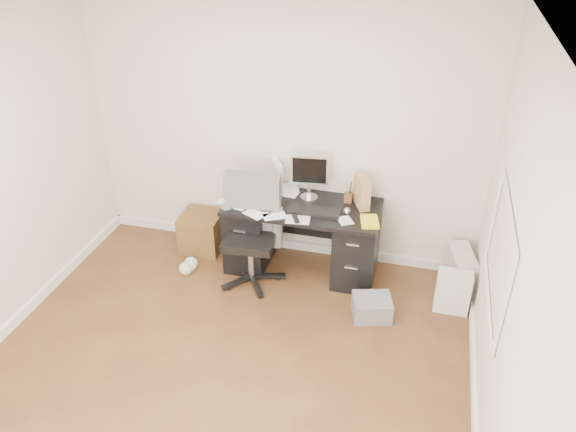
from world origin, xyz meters
name	(u,v)px	position (x,y,z in m)	size (l,w,h in m)	color
ground	(217,379)	(0.00, 0.00, 0.00)	(4.00, 4.00, 0.00)	#492717
room_shell	(207,197)	(0.03, 0.03, 1.66)	(4.02, 4.02, 2.71)	silver
desk	(302,236)	(0.30, 1.65, 0.40)	(1.50, 0.70, 0.75)	black
loose_papers	(281,205)	(0.10, 1.60, 0.75)	(1.10, 0.60, 0.00)	silver
lcd_monitor	(309,177)	(0.33, 1.81, 0.98)	(0.37, 0.21, 0.47)	silver
keyboard	(314,211)	(0.44, 1.54, 0.76)	(0.50, 0.17, 0.03)	black
computer_mouse	(347,211)	(0.74, 1.59, 0.78)	(0.07, 0.07, 0.07)	silver
travel_mug	(253,191)	(-0.20, 1.65, 0.84)	(0.08, 0.08, 0.17)	navy
white_binder	(277,176)	(-0.03, 1.90, 0.91)	(0.13, 0.28, 0.32)	silver
magazine_file	(362,192)	(0.85, 1.79, 0.90)	(0.13, 0.26, 0.30)	#9B724B
pen_cup	(349,192)	(0.71, 1.83, 0.86)	(0.09, 0.09, 0.23)	#573418
yellow_book	(370,222)	(0.98, 1.48, 0.77)	(0.17, 0.22, 0.04)	yellow
paper_remote	(298,219)	(0.32, 1.37, 0.76)	(0.22, 0.18, 0.02)	silver
office_chair	(250,234)	(-0.14, 1.33, 0.55)	(0.62, 0.62, 1.09)	#545754
pc_tower	(459,272)	(1.85, 1.67, 0.23)	(0.20, 0.45, 0.45)	#B8B3A6
shopping_bag	(453,292)	(1.79, 1.36, 0.21)	(0.31, 0.22, 0.42)	silver
wicker_basket	(202,232)	(-0.83, 1.74, 0.21)	(0.42, 0.42, 0.42)	#473215
desk_printer	(372,307)	(1.10, 1.08, 0.10)	(0.34, 0.28, 0.20)	slate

